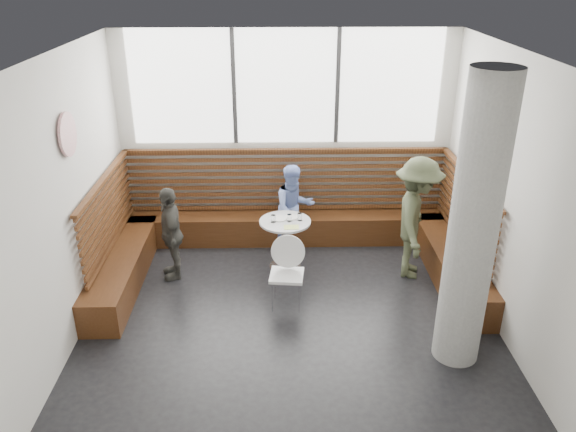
{
  "coord_description": "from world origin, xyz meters",
  "views": [
    {
      "loc": [
        -0.14,
        -5.67,
        4.08
      ],
      "look_at": [
        0.0,
        1.0,
        1.0
      ],
      "focal_mm": 35.0,
      "sensor_mm": 36.0,
      "label": 1
    }
  ],
  "objects_px": {
    "cafe_table": "(285,234)",
    "cafe_chair": "(287,267)",
    "child_left": "(171,233)",
    "concrete_column": "(474,227)",
    "child_back": "(294,208)",
    "adult_man": "(416,218)"
  },
  "relations": [
    {
      "from": "cafe_chair",
      "to": "adult_man",
      "type": "bearing_deg",
      "value": 27.76
    },
    {
      "from": "adult_man",
      "to": "child_back",
      "type": "height_order",
      "value": "adult_man"
    },
    {
      "from": "child_left",
      "to": "child_back",
      "type": "bearing_deg",
      "value": 100.99
    },
    {
      "from": "cafe_chair",
      "to": "concrete_column",
      "type": "bearing_deg",
      "value": -23.79
    },
    {
      "from": "adult_man",
      "to": "child_left",
      "type": "bearing_deg",
      "value": 103.67
    },
    {
      "from": "cafe_chair",
      "to": "child_left",
      "type": "bearing_deg",
      "value": 161.34
    },
    {
      "from": "concrete_column",
      "to": "child_back",
      "type": "xyz_separation_m",
      "value": [
        -1.74,
        2.58,
        -0.93
      ]
    },
    {
      "from": "cafe_table",
      "to": "cafe_chair",
      "type": "distance_m",
      "value": 0.91
    },
    {
      "from": "child_back",
      "to": "cafe_table",
      "type": "bearing_deg",
      "value": -125.36
    },
    {
      "from": "cafe_table",
      "to": "child_back",
      "type": "height_order",
      "value": "child_back"
    },
    {
      "from": "concrete_column",
      "to": "child_back",
      "type": "distance_m",
      "value": 3.25
    },
    {
      "from": "concrete_column",
      "to": "adult_man",
      "type": "height_order",
      "value": "concrete_column"
    },
    {
      "from": "cafe_chair",
      "to": "adult_man",
      "type": "xyz_separation_m",
      "value": [
        1.78,
        0.7,
        0.33
      ]
    },
    {
      "from": "child_left",
      "to": "cafe_chair",
      "type": "bearing_deg",
      "value": 51.65
    },
    {
      "from": "child_left",
      "to": "adult_man",
      "type": "bearing_deg",
      "value": 76.12
    },
    {
      "from": "concrete_column",
      "to": "cafe_table",
      "type": "distance_m",
      "value": 2.94
    },
    {
      "from": "concrete_column",
      "to": "child_back",
      "type": "height_order",
      "value": "concrete_column"
    },
    {
      "from": "cafe_chair",
      "to": "child_left",
      "type": "height_order",
      "value": "child_left"
    },
    {
      "from": "concrete_column",
      "to": "cafe_chair",
      "type": "xyz_separation_m",
      "value": [
        -1.88,
        1.08,
        -1.07
      ]
    },
    {
      "from": "adult_man",
      "to": "child_back",
      "type": "bearing_deg",
      "value": 78.08
    },
    {
      "from": "concrete_column",
      "to": "child_back",
      "type": "bearing_deg",
      "value": 123.95
    },
    {
      "from": "cafe_chair",
      "to": "adult_man",
      "type": "distance_m",
      "value": 1.94
    }
  ]
}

